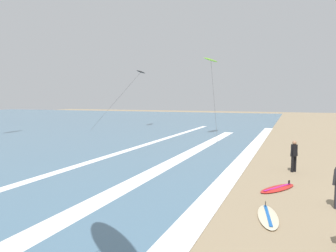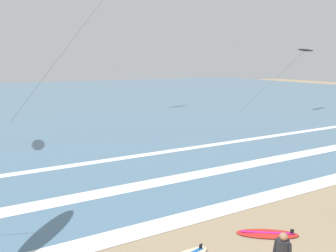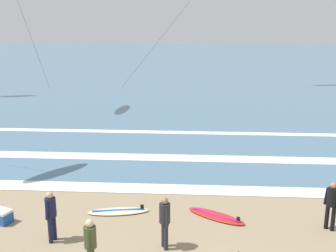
{
  "view_description": "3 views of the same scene",
  "coord_description": "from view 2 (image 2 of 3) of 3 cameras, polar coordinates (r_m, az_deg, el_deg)",
  "views": [
    {
      "loc": [
        -11.73,
        4.94,
        3.69
      ],
      "look_at": [
        0.91,
        10.03,
        2.5
      ],
      "focal_mm": 33.17,
      "sensor_mm": 36.0,
      "label": 1
    },
    {
      "loc": [
        -5.93,
        -1.47,
        5.8
      ],
      "look_at": [
        0.72,
        11.43,
        2.77
      ],
      "focal_mm": 32.71,
      "sensor_mm": 36.0,
      "label": 2
    },
    {
      "loc": [
        0.63,
        -7.38,
        6.53
      ],
      "look_at": [
        -0.44,
        9.54,
        2.05
      ],
      "focal_mm": 44.41,
      "sensor_mm": 36.0,
      "label": 3
    }
  ],
  "objects": [
    {
      "name": "ocean_surface",
      "position": [
        54.33,
        -20.9,
        4.9
      ],
      "size": [
        140.0,
        90.0,
        0.01
      ],
      "primitive_type": "cube",
      "color": "slate",
      "rests_on": "ground"
    },
    {
      "name": "wave_foam_shoreline",
      "position": [
        13.27,
        12.21,
        -14.33
      ],
      "size": [
        54.31,
        0.95,
        0.01
      ],
      "primitive_type": "cube",
      "color": "white",
      "rests_on": "ocean_surface"
    },
    {
      "name": "wave_foam_mid_break",
      "position": [
        14.72,
        -7.93,
        -11.47
      ],
      "size": [
        47.59,
        0.97,
        0.01
      ],
      "primitive_type": "cube",
      "color": "white",
      "rests_on": "ocean_surface"
    },
    {
      "name": "wave_foam_outer_break",
      "position": [
        19.53,
        -5.08,
        -5.48
      ],
      "size": [
        55.25,
        0.6,
        0.01
      ],
      "primitive_type": "cube",
      "color": "white",
      "rests_on": "ocean_surface"
    },
    {
      "name": "surfboard_left_pile",
      "position": [
        11.61,
        18.01,
        -18.55
      ],
      "size": [
        2.1,
        1.61,
        0.25
      ],
      "color": "red",
      "rests_on": "ground"
    },
    {
      "name": "kite_black_high_right",
      "position": [
        39.32,
        24.24,
        12.73
      ],
      "size": [
        7.94,
        4.2,
        7.39
      ],
      "color": "black",
      "rests_on": "ground"
    }
  ]
}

